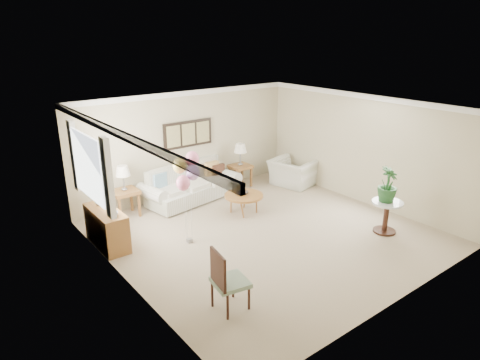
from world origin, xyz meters
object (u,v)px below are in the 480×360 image
at_px(coffee_table, 244,196).
at_px(balloon_cluster, 187,171).
at_px(sofa, 190,187).
at_px(armchair, 292,173).
at_px(accent_chair, 226,279).

bearing_deg(coffee_table, balloon_cluster, -164.19).
xyz_separation_m(sofa, armchair, (2.74, -0.74, 0.00)).
bearing_deg(balloon_cluster, accent_chair, -107.68).
distance_m(sofa, balloon_cluster, 2.52).
distance_m(accent_chair, balloon_cluster, 2.49).
relative_size(coffee_table, balloon_cluster, 0.48).
relative_size(coffee_table, armchair, 0.82).
relative_size(sofa, armchair, 2.35).
distance_m(coffee_table, armchair, 2.29).
relative_size(sofa, coffee_table, 2.88).
bearing_deg(accent_chair, sofa, 65.32).
height_order(accent_chair, balloon_cluster, balloon_cluster).
xyz_separation_m(armchair, accent_chair, (-4.62, -3.35, 0.17)).
height_order(sofa, armchair, sofa).
xyz_separation_m(accent_chair, balloon_cluster, (0.70, 2.18, 0.97)).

